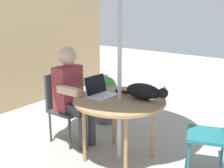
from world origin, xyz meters
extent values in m
plane|color=gray|center=(0.00, 0.00, 0.00)|extent=(14.00, 14.00, 0.00)
cylinder|color=#9E754C|center=(0.00, 0.00, 0.70)|extent=(0.99, 0.99, 0.03)
cylinder|color=#9E754C|center=(0.27, 0.27, 0.34)|extent=(0.04, 0.04, 0.68)
cylinder|color=#9E754C|center=(-0.27, 0.27, 0.34)|extent=(0.04, 0.04, 0.68)
cylinder|color=#9E754C|center=(-0.27, -0.27, 0.34)|extent=(0.04, 0.04, 0.68)
cylinder|color=#9E754C|center=(0.27, -0.27, 0.34)|extent=(0.04, 0.04, 0.68)
cylinder|color=#B7B7BC|center=(0.00, 0.00, 1.13)|extent=(0.04, 0.04, 2.27)
cube|color=#33383F|center=(0.00, 0.77, 0.41)|extent=(0.40, 0.40, 0.04)
cube|color=#33383F|center=(0.00, 0.95, 0.65)|extent=(0.40, 0.04, 0.44)
cylinder|color=#33383F|center=(0.17, 0.94, 0.20)|extent=(0.03, 0.03, 0.40)
cylinder|color=#33383F|center=(-0.17, 0.94, 0.20)|extent=(0.03, 0.03, 0.40)
cylinder|color=#33383F|center=(-0.17, 0.60, 0.20)|extent=(0.03, 0.03, 0.40)
cylinder|color=#33383F|center=(0.17, 0.60, 0.20)|extent=(0.03, 0.03, 0.40)
cube|color=#1E606B|center=(0.32, -0.87, 0.41)|extent=(0.51, 0.51, 0.04)
cylinder|color=#1E606B|center=(0.22, -1.09, 0.20)|extent=(0.03, 0.03, 0.40)
cylinder|color=#1E606B|center=(0.54, -0.97, 0.20)|extent=(0.03, 0.03, 0.40)
cylinder|color=#1E606B|center=(0.42, -0.65, 0.20)|extent=(0.03, 0.03, 0.40)
cylinder|color=#1E606B|center=(0.10, -0.77, 0.20)|extent=(0.03, 0.03, 0.40)
cube|color=maroon|center=(0.00, 0.77, 0.70)|extent=(0.34, 0.20, 0.54)
sphere|color=#DBAD89|center=(0.00, 0.76, 1.10)|extent=(0.22, 0.22, 0.22)
cube|color=#383842|center=(-0.08, 0.62, 0.48)|extent=(0.12, 0.30, 0.12)
cylinder|color=#383842|center=(-0.08, 0.47, 0.22)|extent=(0.10, 0.10, 0.43)
cube|color=#383842|center=(0.08, 0.62, 0.48)|extent=(0.12, 0.30, 0.12)
cylinder|color=#383842|center=(0.08, 0.47, 0.22)|extent=(0.10, 0.10, 0.43)
cube|color=#DBAD89|center=(-0.20, 0.55, 0.75)|extent=(0.08, 0.32, 0.08)
cube|color=#DBAD89|center=(0.20, 0.55, 0.75)|extent=(0.08, 0.32, 0.08)
cube|color=silver|center=(-0.04, 0.20, 0.72)|extent=(0.32, 0.24, 0.02)
cube|color=black|center=(-0.03, 0.31, 0.83)|extent=(0.30, 0.08, 0.20)
cube|color=silver|center=(-0.03, 0.32, 0.83)|extent=(0.30, 0.08, 0.20)
ellipsoid|color=black|center=(0.15, -0.20, 0.80)|extent=(0.20, 0.41, 0.17)
sphere|color=black|center=(0.16, -0.43, 0.82)|extent=(0.11, 0.11, 0.11)
ellipsoid|color=white|center=(0.16, -0.31, 0.76)|extent=(0.12, 0.12, 0.09)
cylinder|color=black|center=(0.17, 0.08, 0.74)|extent=(0.04, 0.18, 0.04)
cone|color=black|center=(0.13, -0.43, 0.87)|extent=(0.04, 0.04, 0.03)
cone|color=black|center=(0.19, -0.43, 0.87)|extent=(0.04, 0.04, 0.03)
cylinder|color=#595654|center=(0.76, 0.80, 0.19)|extent=(0.27, 0.27, 0.38)
ellipsoid|color=#3D7F33|center=(0.76, 0.80, 0.52)|extent=(0.34, 0.34, 0.34)
camera|label=1|loc=(-2.48, -1.76, 1.71)|focal=47.85mm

